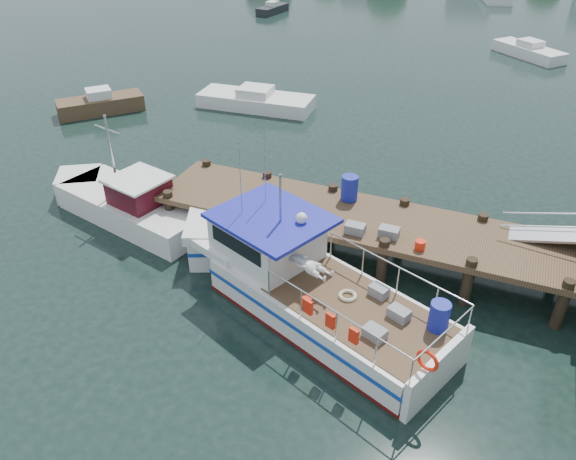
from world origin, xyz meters
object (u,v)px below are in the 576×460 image
at_px(dock, 557,232).
at_px(work_boat, 127,202).
at_px(moored_a, 256,100).
at_px(moored_b, 529,51).
at_px(moored_rowboat, 100,104).
at_px(moored_e, 272,9).
at_px(lobster_boat, 297,279).

height_order(dock, work_boat, dock).
bearing_deg(work_boat, dock, 17.77).
relative_size(moored_a, moored_b, 1.24).
height_order(dock, moored_rowboat, dock).
distance_m(work_boat, moored_rowboat, 11.25).
bearing_deg(moored_e, dock, -56.09).
bearing_deg(dock, work_boat, -175.60).
xyz_separation_m(moored_rowboat, moored_b, (19.98, 19.70, -0.05)).
bearing_deg(moored_b, moored_e, 170.03).
xyz_separation_m(dock, moored_rowboat, (-21.77, 7.07, -1.78)).
height_order(moored_rowboat, moored_a, moored_rowboat).
xyz_separation_m(dock, moored_b, (-1.80, 26.77, -1.83)).
relative_size(moored_b, moored_e, 1.34).
relative_size(dock, moored_a, 2.68).
bearing_deg(moored_e, work_boat, -76.18).
bearing_deg(dock, moored_e, 125.76).
bearing_deg(moored_a, moored_b, 66.76).
bearing_deg(work_boat, moored_a, 106.22).
bearing_deg(moored_b, moored_rowboat, -130.40).
bearing_deg(dock, lobster_boat, -154.30).
bearing_deg(moored_a, work_boat, -71.59).
relative_size(lobster_boat, work_boat, 1.30).
xyz_separation_m(lobster_boat, moored_e, (-16.92, 35.70, -0.49)).
relative_size(dock, moored_rowboat, 3.97).
bearing_deg(work_boat, moored_e, 119.04).
xyz_separation_m(moored_b, moored_e, (-21.65, 5.79, -0.05)).
bearing_deg(moored_a, moored_e, 127.71).
distance_m(work_boat, moored_e, 34.93).
bearing_deg(moored_rowboat, work_boat, -64.88).
bearing_deg(moored_rowboat, dock, -36.46).
bearing_deg(moored_b, work_boat, -108.69).
distance_m(work_boat, moored_a, 11.93).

